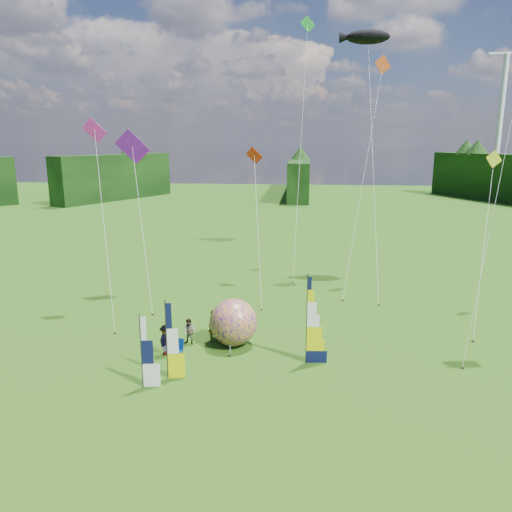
# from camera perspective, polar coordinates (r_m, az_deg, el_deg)

# --- Properties ---
(ground) EXTENTS (220.00, 220.00, 0.00)m
(ground) POSITION_cam_1_polar(r_m,az_deg,el_deg) (23.33, 1.52, -15.62)
(ground) COLOR #37500E
(ground) RESTS_ON ground
(treeline_ring) EXTENTS (210.00, 210.00, 8.00)m
(treeline_ring) POSITION_cam_1_polar(r_m,az_deg,el_deg) (21.69, 1.58, -6.31)
(treeline_ring) COLOR #1D4611
(treeline_ring) RESTS_ON ground
(turbine_right) EXTENTS (8.00, 1.20, 30.00)m
(turbine_right) POSITION_cam_1_polar(r_m,az_deg,el_deg) (129.98, 26.09, 13.48)
(turbine_right) COLOR silver
(turbine_right) RESTS_ON ground
(feather_banner_main) EXTENTS (1.25, 0.22, 4.59)m
(feather_banner_main) POSITION_cam_1_polar(r_m,az_deg,el_deg) (25.56, 5.81, -7.38)
(feather_banner_main) COLOR #0B1035
(feather_banner_main) RESTS_ON ground
(side_banner_left) EXTENTS (1.06, 0.22, 3.81)m
(side_banner_left) POSITION_cam_1_polar(r_m,az_deg,el_deg) (24.36, -10.19, -9.57)
(side_banner_left) COLOR #D1D800
(side_banner_left) RESTS_ON ground
(side_banner_far) EXTENTS (1.03, 0.22, 3.47)m
(side_banner_far) POSITION_cam_1_polar(r_m,az_deg,el_deg) (23.84, -12.98, -10.67)
(side_banner_far) COLOR white
(side_banner_far) RESTS_ON ground
(bol_inflatable) EXTENTS (2.77, 2.77, 2.65)m
(bol_inflatable) POSITION_cam_1_polar(r_m,az_deg,el_deg) (28.01, -2.58, -7.58)
(bol_inflatable) COLOR #150776
(bol_inflatable) RESTS_ON ground
(spectator_a) EXTENTS (0.78, 0.67, 1.82)m
(spectator_a) POSITION_cam_1_polar(r_m,az_deg,el_deg) (28.74, -4.83, -7.95)
(spectator_a) COLOR #66594C
(spectator_a) RESTS_ON ground
(spectator_b) EXTENTS (0.80, 0.55, 1.50)m
(spectator_b) POSITION_cam_1_polar(r_m,az_deg,el_deg) (28.47, -7.62, -8.57)
(spectator_b) COLOR #66594C
(spectator_b) RESTS_ON ground
(spectator_c) EXTENTS (0.57, 1.13, 1.68)m
(spectator_c) POSITION_cam_1_polar(r_m,az_deg,el_deg) (27.33, -10.29, -9.42)
(spectator_c) COLOR #66594C
(spectator_c) RESTS_ON ground
(spectator_d) EXTENTS (1.08, 1.02, 1.80)m
(spectator_d) POSITION_cam_1_polar(r_m,az_deg,el_deg) (29.30, -4.07, -7.54)
(spectator_d) COLOR #66594C
(spectator_d) RESTS_ON ground
(camp_chair) EXTENTS (0.78, 0.78, 1.09)m
(camp_chair) POSITION_cam_1_polar(r_m,az_deg,el_deg) (26.81, -9.12, -10.51)
(camp_chair) COLOR navy
(camp_chair) RESTS_ON ground
(kite_whale) EXTENTS (6.89, 16.22, 21.52)m
(kite_whale) POSITION_cam_1_polar(r_m,az_deg,el_deg) (40.05, 13.27, 12.11)
(kite_whale) COLOR black
(kite_whale) RESTS_ON ground
(kite_rainbow_delta) EXTENTS (7.71, 10.75, 12.87)m
(kite_rainbow_delta) POSITION_cam_1_polar(r_m,az_deg,el_deg) (35.44, -13.00, 5.02)
(kite_rainbow_delta) COLOR red
(kite_rainbow_delta) RESTS_ON ground
(kite_parafoil) EXTENTS (6.93, 8.74, 19.07)m
(kite_parafoil) POSITION_cam_1_polar(r_m,az_deg,el_deg) (28.46, 26.07, 8.42)
(kite_parafoil) COLOR red
(kite_parafoil) RESTS_ON ground
(small_kite_red) EXTENTS (6.11, 11.39, 11.20)m
(small_kite_red) POSITION_cam_1_polar(r_m,az_deg,el_deg) (36.74, 0.20, 4.32)
(small_kite_red) COLOR red
(small_kite_red) RESTS_ON ground
(small_kite_orange) EXTENTS (8.85, 11.07, 18.12)m
(small_kite_orange) POSITION_cam_1_polar(r_m,az_deg,el_deg) (38.40, 12.23, 9.59)
(small_kite_orange) COLOR #E04C1C
(small_kite_orange) RESTS_ON ground
(small_kite_yellow) EXTENTS (7.44, 10.59, 10.99)m
(small_kite_yellow) POSITION_cam_1_polar(r_m,az_deg,el_deg) (33.81, 24.72, 2.16)
(small_kite_yellow) COLOR yellow
(small_kite_yellow) RESTS_ON ground
(small_kite_pink) EXTENTS (5.96, 8.58, 13.21)m
(small_kite_pink) POSITION_cam_1_polar(r_m,az_deg,el_deg) (32.41, -17.04, 4.36)
(small_kite_pink) COLOR #F227B4
(small_kite_pink) RESTS_ON ground
(small_kite_green) EXTENTS (4.34, 12.03, 22.46)m
(small_kite_green) POSITION_cam_1_polar(r_m,az_deg,el_deg) (43.60, 5.15, 13.07)
(small_kite_green) COLOR green
(small_kite_green) RESTS_ON ground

